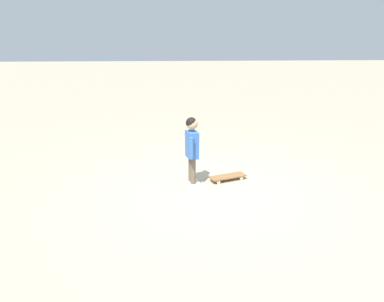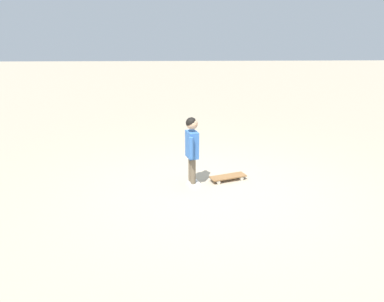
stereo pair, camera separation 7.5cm
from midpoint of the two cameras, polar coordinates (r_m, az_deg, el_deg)
name	(u,v)px [view 2 (the right image)]	position (r m, az deg, el deg)	size (l,w,h in m)	color
ground_plane	(217,191)	(5.33, 4.46, -6.36)	(50.00, 50.00, 0.00)	tan
child_person	(192,144)	(5.28, 0.42, 1.10)	(0.23, 0.40, 1.06)	brown
skateboard	(228,177)	(5.69, 6.12, -4.10)	(0.61, 0.37, 0.07)	olive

